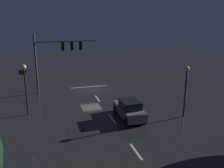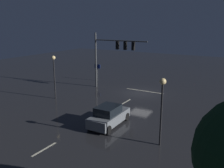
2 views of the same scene
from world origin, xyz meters
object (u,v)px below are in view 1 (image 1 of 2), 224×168
street_lamp_left_kerb (186,82)px  street_lamp_right_kerb (25,80)px  traffic_signal_assembly (57,52)px  route_sign (23,75)px  car_approaching (129,109)px

street_lamp_left_kerb → street_lamp_right_kerb: (13.98, -4.53, 0.03)m
traffic_signal_assembly → street_lamp_right_kerb: traffic_signal_assembly is taller
street_lamp_left_kerb → route_sign: size_ratio=1.94×
street_lamp_right_kerb → street_lamp_left_kerb: bearing=162.0°
car_approaching → route_sign: 16.62m
street_lamp_right_kerb → route_sign: 10.11m
car_approaching → street_lamp_right_kerb: street_lamp_right_kerb is taller
street_lamp_left_kerb → street_lamp_right_kerb: size_ratio=0.99×
street_lamp_right_kerb → car_approaching: bearing=160.0°
car_approaching → street_lamp_left_kerb: 5.69m
traffic_signal_assembly → street_lamp_left_kerb: 15.57m
street_lamp_left_kerb → route_sign: 20.84m
traffic_signal_assembly → route_sign: traffic_signal_assembly is taller
car_approaching → street_lamp_left_kerb: bearing=166.0°
street_lamp_right_kerb → route_sign: street_lamp_right_kerb is taller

